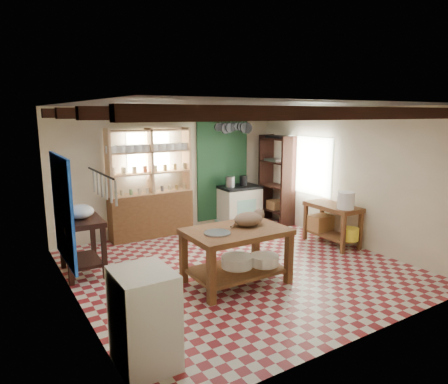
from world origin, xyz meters
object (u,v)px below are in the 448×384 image
prep_table (82,246)px  cat (248,219)px  right_counter (332,225)px  white_cabinet (144,318)px  work_table (236,256)px  stove (240,205)px

prep_table → cat: size_ratio=1.94×
right_counter → white_cabinet: bearing=-158.2°
white_cabinet → work_table: bearing=32.3°
stove → right_counter: 2.25m
white_cabinet → cat: size_ratio=2.16×
prep_table → white_cabinet: size_ratio=0.90×
work_table → cat: 0.58m
stove → right_counter: bearing=-70.6°
work_table → stove: bearing=55.4°
stove → white_cabinet: (-3.72, -3.82, 0.06)m
work_table → prep_table: 2.42m
work_table → right_counter: 2.59m
right_counter → cat: bearing=-167.6°
work_table → white_cabinet: (-1.86, -1.16, 0.08)m
right_counter → cat: (-2.29, -0.46, 0.54)m
prep_table → cat: cat is taller
white_cabinet → cat: cat is taller
work_table → prep_table: prep_table is taller
stove → work_table: bearing=-123.1°
prep_table → white_cabinet: 2.73m
work_table → prep_table: size_ratio=1.64×
stove → right_counter: stove is taller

